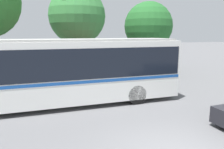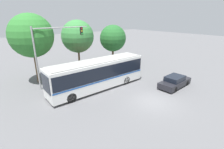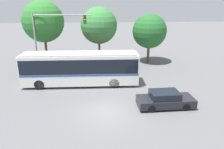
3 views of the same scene
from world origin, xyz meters
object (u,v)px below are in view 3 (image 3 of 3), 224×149
at_px(traffic_light_pole, 50,33).
at_px(street_tree_centre, 99,26).
at_px(sedan_foreground, 165,100).
at_px(street_tree_right, 149,31).
at_px(street_tree_left, 43,22).
at_px(city_bus, 80,67).

distance_m(traffic_light_pole, street_tree_centre, 6.88).
xyz_separation_m(sedan_foreground, street_tree_centre, (-5.23, 13.38, 4.44)).
xyz_separation_m(sedan_foreground, traffic_light_pole, (-10.78, 9.33, 4.07)).
xyz_separation_m(traffic_light_pole, street_tree_centre, (5.55, 4.05, 0.37)).
bearing_deg(street_tree_right, traffic_light_pole, -162.28).
bearing_deg(sedan_foreground, traffic_light_pole, 136.90).
bearing_deg(street_tree_right, sedan_foreground, -96.56).
height_order(traffic_light_pole, street_tree_right, traffic_light_pole).
bearing_deg(street_tree_right, street_tree_centre, 179.02).
bearing_deg(traffic_light_pole, street_tree_right, 17.72).
xyz_separation_m(street_tree_left, street_tree_right, (13.52, 1.47, -1.48)).
distance_m(street_tree_left, street_tree_right, 13.68).
height_order(city_bus, street_tree_left, street_tree_left).
xyz_separation_m(city_bus, street_tree_left, (-4.78, 6.45, 3.87)).
bearing_deg(street_tree_left, traffic_light_pole, -63.93).
height_order(sedan_foreground, street_tree_right, street_tree_right).
bearing_deg(city_bus, sedan_foreground, 143.92).
distance_m(city_bus, sedan_foreground, 9.07).
relative_size(street_tree_left, street_tree_right, 1.26).
xyz_separation_m(street_tree_left, street_tree_centre, (6.76, 1.58, -0.70)).
distance_m(city_bus, street_tree_centre, 8.86).
bearing_deg(street_tree_right, city_bus, -137.83).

